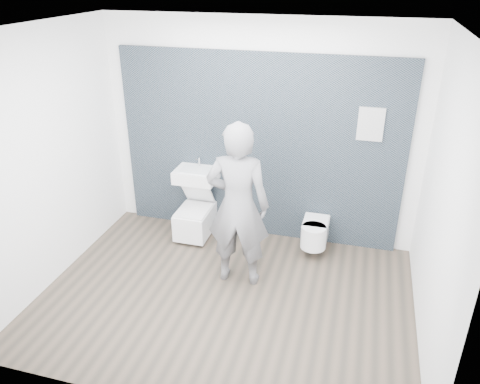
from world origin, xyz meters
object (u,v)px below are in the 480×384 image
(toilet_rounded, at_px, (315,233))
(visitor, at_px, (238,206))
(washbasin, at_px, (196,175))
(toilet_square, at_px, (195,219))

(toilet_rounded, xyz_separation_m, visitor, (-0.77, -0.81, 0.67))
(washbasin, height_order, toilet_rounded, washbasin)
(toilet_rounded, height_order, visitor, visitor)
(washbasin, xyz_separation_m, visitor, (0.81, -0.88, 0.10))
(washbasin, distance_m, visitor, 1.20)
(toilet_square, distance_m, visitor, 1.33)
(toilet_square, bearing_deg, washbasin, 90.00)
(washbasin, height_order, toilet_square, washbasin)
(toilet_rounded, bearing_deg, visitor, -133.77)
(toilet_square, distance_m, toilet_rounded, 1.58)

